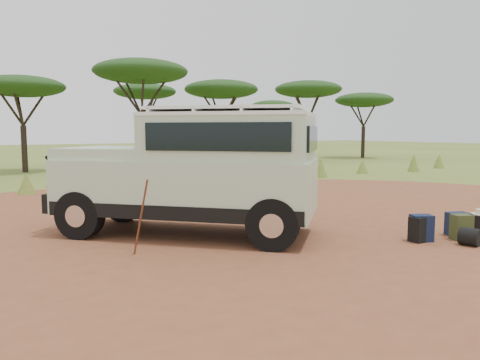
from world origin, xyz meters
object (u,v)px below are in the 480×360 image
backpack_navy (421,228)px  duffel_navy (458,224)px  safari_vehicle (196,174)px  walking_staff (141,218)px  backpack_olive (461,227)px  hard_case (480,222)px  backpack_black (419,229)px

backpack_navy → duffel_navy: (1.02, -0.07, -0.02)m
safari_vehicle → walking_staff: safari_vehicle is taller
backpack_navy → duffel_navy: backpack_navy is taller
backpack_olive → backpack_navy: bearing=176.3°
duffel_navy → safari_vehicle: bearing=168.9°
safari_vehicle → walking_staff: bearing=-100.7°
walking_staff → hard_case: (6.81, -1.66, -0.48)m
backpack_black → backpack_navy: backpack_navy is taller
backpack_navy → hard_case: bearing=28.3°
walking_staff → safari_vehicle: bearing=12.3°
walking_staff → duffel_navy: bearing=-38.7°
hard_case → backpack_olive: bearing=-160.5°
backpack_black → backpack_olive: 0.88m
walking_staff → hard_case: 7.02m
safari_vehicle → backpack_navy: (3.36, -2.73, -0.96)m
duffel_navy → hard_case: (0.92, 0.11, -0.07)m
safari_vehicle → backpack_olive: 5.20m
backpack_black → backpack_navy: 0.07m
backpack_olive → hard_case: bearing=35.8°
walking_staff → backpack_olive: 5.98m
backpack_olive → backpack_black: bearing=178.5°
backpack_navy → backpack_olive: bearing=4.4°
safari_vehicle → hard_case: (5.30, -2.69, -1.05)m
walking_staff → backpack_olive: bearing=-41.7°
backpack_black → backpack_navy: (0.07, 0.01, 0.01)m
duffel_navy → hard_case: 0.93m
backpack_navy → hard_case: 1.95m
backpack_navy → backpack_olive: (0.75, -0.32, -0.01)m
backpack_black → hard_case: size_ratio=1.03×
safari_vehicle → walking_staff: (-1.51, -1.03, -0.57)m
walking_staff → backpack_black: 5.11m
hard_case → duffel_navy: bearing=-170.6°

